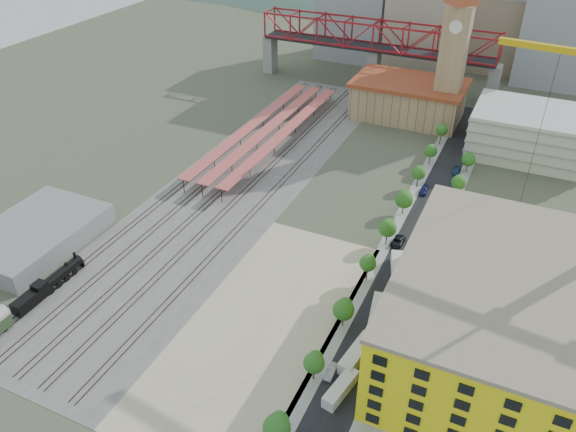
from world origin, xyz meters
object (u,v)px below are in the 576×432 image
at_px(clock_tower, 455,41).
at_px(site_trailer_c, 377,312).
at_px(site_trailer_d, 398,269).
at_px(construction_building, 522,321).
at_px(locomotive, 51,282).
at_px(site_trailer_a, 341,389).
at_px(site_trailer_b, 357,354).

xyz_separation_m(clock_tower, site_trailer_c, (8.00, -99.93, -27.38)).
bearing_deg(site_trailer_d, construction_building, -48.46).
height_order(locomotive, site_trailer_c, locomotive).
distance_m(clock_tower, construction_building, 107.36).
bearing_deg(construction_building, locomotive, -167.10).
xyz_separation_m(construction_building, locomotive, (-92.00, -21.07, -7.55)).
bearing_deg(site_trailer_c, construction_building, -9.78).
height_order(site_trailer_a, site_trailer_b, site_trailer_b).
height_order(site_trailer_c, site_trailer_d, site_trailer_d).
bearing_deg(site_trailer_c, locomotive, -171.88).
xyz_separation_m(clock_tower, site_trailer_d, (8.00, -84.63, -27.30)).
distance_m(site_trailer_b, site_trailer_d, 27.78).
relative_size(clock_tower, site_trailer_a, 5.88).
distance_m(construction_building, site_trailer_c, 27.23).
distance_m(site_trailer_a, site_trailer_b, 8.59).
xyz_separation_m(construction_building, site_trailer_b, (-26.00, -12.41, -8.02)).
bearing_deg(site_trailer_d, clock_tower, 77.52).
relative_size(site_trailer_b, site_trailer_d, 1.00).
relative_size(site_trailer_b, site_trailer_c, 1.06).
height_order(clock_tower, site_trailer_a, clock_tower).
height_order(site_trailer_a, site_trailer_d, site_trailer_d).
distance_m(clock_tower, site_trailer_a, 124.34).
xyz_separation_m(site_trailer_a, site_trailer_c, (0.00, 21.07, 0.11)).
distance_m(site_trailer_c, site_trailer_d, 15.30).
relative_size(construction_building, site_trailer_c, 5.26).
bearing_deg(site_trailer_d, locomotive, -168.98).
distance_m(construction_building, site_trailer_d, 31.25).
bearing_deg(site_trailer_d, site_trailer_b, -107.88).
bearing_deg(clock_tower, site_trailer_c, -85.42).
bearing_deg(site_trailer_b, locomotive, -163.58).
height_order(clock_tower, locomotive, clock_tower).
xyz_separation_m(construction_building, site_trailer_c, (-26.00, 0.06, -8.09)).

